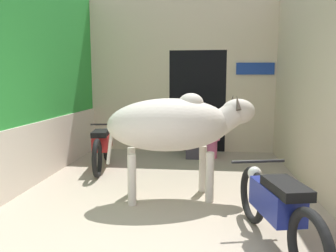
{
  "coord_description": "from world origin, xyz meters",
  "views": [
    {
      "loc": [
        0.53,
        -2.15,
        1.59
      ],
      "look_at": [
        0.03,
        2.33,
        0.96
      ],
      "focal_mm": 35.0,
      "sensor_mm": 36.0,
      "label": 1
    }
  ],
  "objects": [
    {
      "name": "wall_right_with_door",
      "position": [
        2.14,
        2.53,
        1.68
      ],
      "size": [
        0.22,
        5.17,
        3.4
      ],
      "color": "beige",
      "rests_on": "ground_plane"
    },
    {
      "name": "motorcycle_near",
      "position": [
        1.21,
        0.88,
        0.42
      ],
      "size": [
        0.63,
        1.81,
        0.75
      ],
      "color": "black",
      "rests_on": "ground_plane"
    },
    {
      "name": "cow",
      "position": [
        0.15,
        2.14,
        1.0
      ],
      "size": [
        2.05,
        1.1,
        1.43
      ],
      "color": "beige",
      "rests_on": "ground_plane"
    },
    {
      "name": "plastic_stool",
      "position": [
        0.68,
        4.54,
        0.22
      ],
      "size": [
        0.34,
        0.34,
        0.41
      ],
      "color": "#DB6093",
      "rests_on": "ground_plane"
    },
    {
      "name": "shopkeeper_seated",
      "position": [
        0.3,
        4.52,
        0.63
      ],
      "size": [
        0.4,
        0.33,
        1.22
      ],
      "color": "#3D3842",
      "rests_on": "ground_plane"
    },
    {
      "name": "motorcycle_far",
      "position": [
        -1.31,
        3.52,
        0.43
      ],
      "size": [
        0.58,
        1.79,
        0.76
      ],
      "color": "black",
      "rests_on": "ground_plane"
    },
    {
      "name": "wall_back_with_doorway",
      "position": [
        0.17,
        5.46,
        1.44
      ],
      "size": [
        4.1,
        0.93,
        3.4
      ],
      "color": "beige",
      "rests_on": "ground_plane"
    },
    {
      "name": "wall_left_shopfront",
      "position": [
        -2.14,
        2.57,
        1.64
      ],
      "size": [
        0.25,
        5.17,
        3.4
      ],
      "color": "green",
      "rests_on": "ground_plane"
    }
  ]
}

